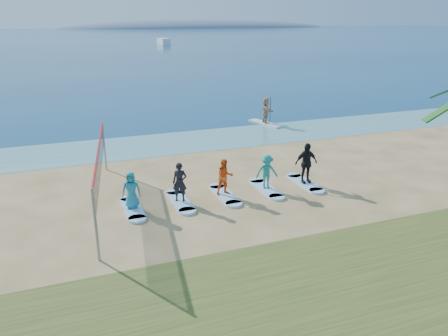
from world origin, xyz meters
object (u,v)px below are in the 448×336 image
object	(u,v)px
student_4	(306,163)
surfboard_0	(133,208)
paddleboarder	(266,110)
surfboard_3	(266,189)
boat_offshore_b	(164,44)
student_1	(180,182)
paddleboard	(265,123)
student_3	(267,172)
student_0	(131,190)
surfboard_1	(180,201)
surfboard_2	(225,195)
student_2	(225,177)
surfboard_4	(305,183)
volleyball_net	(100,161)

from	to	relation	value
student_4	surfboard_0	bearing A→B (deg)	-177.74
paddleboarder	surfboard_3	distance (m)	12.82
paddleboarder	boat_offshore_b	distance (m)	99.23
surfboard_3	student_4	bearing A→B (deg)	0.00
paddleboarder	student_1	bearing A→B (deg)	146.99
boat_offshore_b	surfboard_0	bearing A→B (deg)	-105.86
paddleboard	student_3	size ratio (longest dim) A/B	1.93
boat_offshore_b	student_1	bearing A→B (deg)	-104.86
student_0	surfboard_1	world-z (taller)	student_0
paddleboard	surfboard_2	size ratio (longest dim) A/B	1.36
surfboard_2	student_2	size ratio (longest dim) A/B	1.39
surfboard_3	surfboard_4	world-z (taller)	same
paddleboarder	surfboard_4	size ratio (longest dim) A/B	0.82
paddleboarder	student_3	distance (m)	12.79
surfboard_3	surfboard_2	bearing A→B (deg)	180.00
surfboard_1	student_4	world-z (taller)	student_4
boat_offshore_b	volleyball_net	bearing A→B (deg)	-106.49
student_2	surfboard_4	distance (m)	4.10
paddleboarder	student_3	world-z (taller)	paddleboarder
paddleboarder	surfboard_0	world-z (taller)	paddleboarder
student_0	surfboard_1	size ratio (longest dim) A/B	0.69
student_4	student_3	bearing A→B (deg)	-177.74
paddleboard	student_4	size ratio (longest dim) A/B	1.58
boat_offshore_b	student_3	distance (m)	111.54
paddleboarder	student_4	world-z (taller)	student_4
surfboard_1	student_2	bearing A→B (deg)	0.00
student_3	surfboard_4	distance (m)	2.17
surfboard_0	surfboard_1	bearing A→B (deg)	0.00
surfboard_1	student_2	xyz separation A→B (m)	(2.01, 0.00, 0.84)
surfboard_1	surfboard_4	bearing A→B (deg)	0.00
paddleboard	surfboard_4	distance (m)	12.05
boat_offshore_b	student_4	size ratio (longest dim) A/B	3.43
boat_offshore_b	surfboard_4	xyz separation A→B (m)	(-19.31, -109.48, 0.04)
paddleboarder	student_0	xyz separation A→B (m)	(-11.60, -11.51, -0.17)
boat_offshore_b	paddleboard	bearing A→B (deg)	-100.96
student_4	boat_offshore_b	bearing A→B (deg)	82.26
surfboard_0	student_4	world-z (taller)	student_4
student_1	student_3	size ratio (longest dim) A/B	1.06
surfboard_0	student_1	world-z (taller)	student_1
boat_offshore_b	surfboard_4	distance (m)	111.17
paddleboarder	student_1	distance (m)	14.98
boat_offshore_b	student_1	size ratio (longest dim) A/B	3.94
paddleboarder	surfboard_1	size ratio (longest dim) A/B	0.82
student_2	surfboard_2	bearing A→B (deg)	-88.10
surfboard_3	student_3	size ratio (longest dim) A/B	1.41
student_3	paddleboarder	bearing A→B (deg)	73.75
student_0	surfboard_4	xyz separation A→B (m)	(8.04, -0.00, -0.80)
student_2	student_3	world-z (taller)	student_2
paddleboarder	student_0	world-z (taller)	paddleboarder
student_1	volleyball_net	bearing A→B (deg)	-172.71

